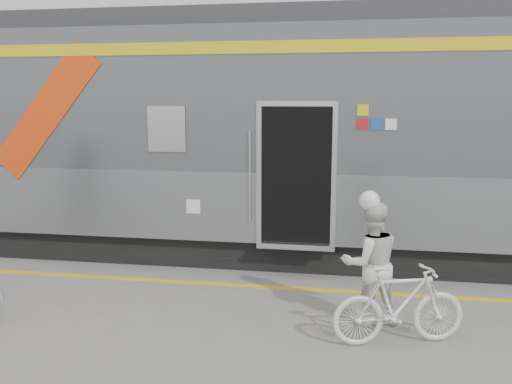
# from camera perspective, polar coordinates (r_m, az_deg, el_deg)

# --- Properties ---
(ground) EXTENTS (90.00, 90.00, 0.00)m
(ground) POSITION_cam_1_polar(r_m,az_deg,el_deg) (6.13, -5.09, -16.48)
(ground) COLOR slate
(ground) RESTS_ON ground
(train) EXTENTS (24.00, 3.17, 4.10)m
(train) POSITION_cam_1_polar(r_m,az_deg,el_deg) (9.97, -7.59, 5.95)
(train) COLOR black
(train) RESTS_ON ground
(safety_strip) EXTENTS (24.00, 0.12, 0.01)m
(safety_strip) POSITION_cam_1_polar(r_m,az_deg,el_deg) (8.06, -1.17, -9.81)
(safety_strip) COLOR yellow
(safety_strip) RESTS_ON ground
(woman) EXTENTS (0.86, 0.75, 1.50)m
(woman) POSITION_cam_1_polar(r_m,az_deg,el_deg) (6.73, 11.97, -7.35)
(woman) COLOR silver
(woman) RESTS_ON ground
(bicycle_right) EXTENTS (1.57, 0.85, 0.91)m
(bicycle_right) POSITION_cam_1_polar(r_m,az_deg,el_deg) (6.33, 14.83, -11.42)
(bicycle_right) COLOR silver
(bicycle_right) RESTS_ON ground
(helmet_woman) EXTENTS (0.24, 0.24, 0.24)m
(helmet_woman) POSITION_cam_1_polar(r_m,az_deg,el_deg) (6.53, 12.24, -0.02)
(helmet_woman) COLOR white
(helmet_woman) RESTS_ON woman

